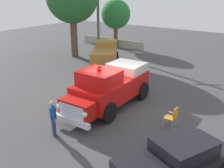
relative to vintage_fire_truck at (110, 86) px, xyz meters
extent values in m
plane|color=#424244|center=(0.34, 0.09, -1.20)|extent=(60.00, 60.00, 0.00)
cylinder|color=black|center=(1.03, -1.49, -0.68)|extent=(0.34, 1.05, 1.04)
cylinder|color=black|center=(-0.96, -1.54, -0.68)|extent=(0.34, 1.05, 1.04)
cylinder|color=black|center=(0.95, 2.01, -0.68)|extent=(0.34, 1.05, 1.04)
cylinder|color=black|center=(-1.05, 1.96, -0.68)|extent=(0.34, 1.05, 1.04)
cube|color=red|center=(-0.01, 0.23, -0.15)|extent=(2.21, 4.95, 1.10)
cube|color=red|center=(0.06, -2.62, -0.28)|extent=(1.78, 0.94, 0.84)
cube|color=red|center=(0.02, -0.92, 0.75)|extent=(1.94, 1.74, 0.76)
cube|color=silver|center=(-0.04, 1.78, 0.60)|extent=(2.00, 1.74, 0.60)
cube|color=silver|center=(0.07, -3.07, -0.28)|extent=(1.44, 0.15, 0.64)
cube|color=silver|center=(0.07, -3.17, -0.70)|extent=(2.24, 0.25, 0.24)
sphere|color=white|center=(0.85, -3.05, -0.20)|extent=(0.27, 0.27, 0.26)
sphere|color=white|center=(-0.71, -3.08, -0.20)|extent=(0.27, 0.27, 0.26)
sphere|color=red|center=(0.02, -0.92, 1.25)|extent=(0.29, 0.29, 0.28)
cylinder|color=black|center=(5.15, -1.81, -0.86)|extent=(0.51, 0.73, 0.68)
cube|color=black|center=(5.33, -3.47, -0.58)|extent=(3.33, 4.57, 0.64)
cube|color=black|center=(5.45, -3.20, -0.02)|extent=(2.19, 2.37, 0.56)
cylinder|color=black|center=(-6.81, 7.42, -0.80)|extent=(0.65, 0.83, 0.80)
cylinder|color=black|center=(-5.30, 8.33, -0.80)|extent=(0.65, 0.83, 0.80)
cylinder|color=black|center=(-5.22, 4.76, -0.80)|extent=(0.65, 0.83, 0.80)
cylinder|color=black|center=(-3.71, 5.67, -0.80)|extent=(0.65, 0.83, 0.80)
cube|color=olive|center=(-4.77, 5.73, -0.25)|extent=(3.02, 3.29, 1.00)
cube|color=olive|center=(-5.74, 7.36, 0.00)|extent=(2.31, 2.21, 1.40)
cube|color=olive|center=(-6.31, 8.31, -0.38)|extent=(1.92, 1.64, 0.64)
cylinder|color=#B7BABF|center=(0.04, 2.82, -0.98)|extent=(0.04, 0.04, 0.44)
cylinder|color=#B7BABF|center=(-0.35, 2.63, -0.98)|extent=(0.04, 0.04, 0.44)
cylinder|color=#B7BABF|center=(-0.15, 3.21, -0.98)|extent=(0.04, 0.04, 0.44)
cylinder|color=#B7BABF|center=(-0.55, 3.02, -0.98)|extent=(0.04, 0.04, 0.44)
cube|color=beige|center=(-0.25, 2.92, -0.74)|extent=(0.64, 0.64, 0.04)
cube|color=beige|center=(-0.36, 3.14, -0.46)|extent=(0.45, 0.25, 0.56)
cube|color=#B7BABF|center=(-0.04, 3.03, -0.58)|extent=(0.23, 0.41, 0.03)
cube|color=#B7BABF|center=(-0.47, 2.81, -0.58)|extent=(0.23, 0.41, 0.03)
cylinder|color=#B7BABF|center=(3.45, -0.34, -0.98)|extent=(0.03, 0.03, 0.44)
cylinder|color=#B7BABF|center=(3.45, 0.10, -0.98)|extent=(0.03, 0.03, 0.44)
cylinder|color=#B7BABF|center=(3.89, -0.34, -0.98)|extent=(0.03, 0.03, 0.44)
cylinder|color=#B7BABF|center=(3.89, 0.10, -0.98)|extent=(0.03, 0.03, 0.44)
cube|color=orange|center=(3.67, -0.12, -0.74)|extent=(0.48, 0.48, 0.04)
cube|color=orange|center=(3.91, -0.12, -0.46)|extent=(0.04, 0.48, 0.56)
cube|color=#B7BABF|center=(3.67, -0.36, -0.58)|extent=(0.44, 0.04, 0.03)
cube|color=#B7BABF|center=(3.67, 0.12, -0.58)|extent=(0.44, 0.04, 0.03)
cylinder|color=#383842|center=(-0.04, 2.72, -0.97)|extent=(0.17, 0.17, 0.45)
cylinder|color=#383842|center=(-0.22, 2.63, -0.97)|extent=(0.17, 0.17, 0.45)
cube|color=#383842|center=(-0.11, 2.87, -0.69)|extent=(0.33, 0.46, 0.13)
cube|color=#383842|center=(-0.29, 2.78, -0.69)|extent=(0.33, 0.46, 0.13)
cube|color=#1E478C|center=(-0.29, 3.00, -0.39)|extent=(0.46, 0.37, 0.54)
sphere|color=#9E704C|center=(-0.28, 2.98, -0.02)|extent=(0.29, 0.29, 0.22)
cylinder|color=#2D334C|center=(-0.15, -3.97, -0.76)|extent=(0.21, 0.21, 0.88)
cylinder|color=#2D334C|center=(-0.33, -3.85, -0.76)|extent=(0.21, 0.21, 0.88)
cube|color=#1E478C|center=(-0.24, -3.91, -0.04)|extent=(0.49, 0.45, 0.56)
cylinder|color=#1E478C|center=(-0.01, -4.06, -0.10)|extent=(0.14, 0.14, 0.60)
cylinder|color=#1E478C|center=(-0.46, -3.77, -0.10)|extent=(0.14, 0.14, 0.60)
sphere|color=tan|center=(-0.24, -3.91, 0.36)|extent=(0.32, 0.32, 0.23)
cylinder|color=brown|center=(-9.50, 7.27, 0.73)|extent=(0.65, 0.65, 3.86)
cylinder|color=brown|center=(-8.57, 12.85, 0.07)|extent=(0.43, 0.43, 2.53)
sphere|color=#267231|center=(-8.57, 12.85, 2.42)|extent=(3.12, 3.12, 3.12)
cylinder|color=brown|center=(-9.03, 10.38, 2.50)|extent=(0.26, 0.26, 7.39)
cube|color=#A8A393|center=(-9.24, 13.10, -0.75)|extent=(8.18, 0.12, 0.90)
camera|label=1|loc=(7.89, -10.76, 5.07)|focal=41.90mm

